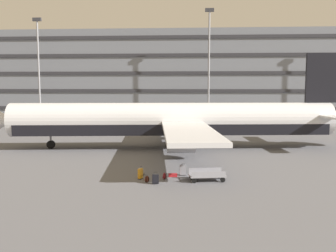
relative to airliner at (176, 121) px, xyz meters
name	(u,v)px	position (x,y,z in m)	size (l,w,h in m)	color
ground_plane	(212,146)	(4.03, 1.40, -3.02)	(600.00, 600.00, 0.00)	#5B5B60
terminal_structure	(201,74)	(4.03, 51.03, 6.70)	(151.17, 19.60, 19.45)	slate
airliner	(176,121)	(0.00, 0.00, 0.00)	(41.39, 33.62, 10.51)	silver
light_mast_far_left	(38,61)	(-30.62, 36.40, 9.18)	(1.80, 0.50, 21.03)	gray
light_mast_left	(209,56)	(5.22, 36.40, 9.94)	(1.80, 0.50, 22.51)	gray
suitcase_large	(155,179)	(-0.81, -15.53, -2.64)	(0.50, 0.31, 0.88)	black
suitcase_black	(173,175)	(0.30, -13.26, -2.91)	(0.72, 0.48, 0.22)	#B21E23
suitcase_teal	(183,170)	(1.07, -12.83, -2.59)	(0.50, 0.32, 0.91)	gray
suitcase_red	(140,173)	(-2.07, -14.15, -2.60)	(0.36, 0.49, 0.96)	orange
backpack_upright	(164,176)	(-0.28, -14.18, -2.78)	(0.33, 0.38, 0.56)	maroon
backpack_purple	(143,172)	(-2.05, -12.96, -2.78)	(0.42, 0.45, 0.54)	gray
backpack_laid_flat	(147,179)	(-1.47, -15.11, -2.79)	(0.41, 0.35, 0.52)	#592619
baggage_cart	(207,175)	(2.85, -14.37, -2.59)	(3.37, 1.72, 0.82)	gray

